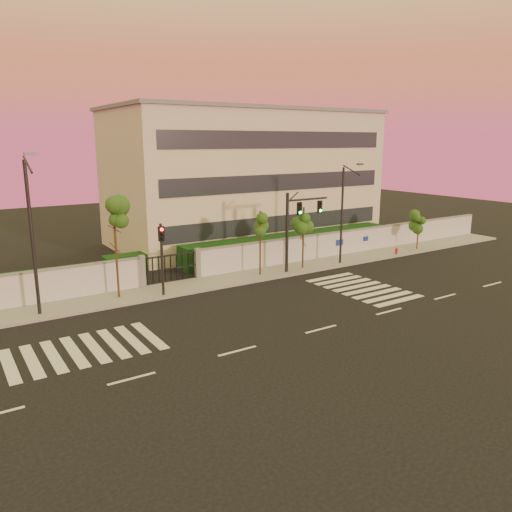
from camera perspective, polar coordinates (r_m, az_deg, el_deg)
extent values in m
plane|color=black|center=(26.01, 7.44, -8.30)|extent=(120.00, 120.00, 0.00)
cube|color=gray|center=(34.20, -4.02, -2.85)|extent=(60.00, 3.00, 0.15)
cube|color=silver|center=(43.75, 11.79, 1.66)|extent=(31.00, 0.30, 2.00)
cube|color=slate|center=(43.55, 11.86, 3.03)|extent=(31.00, 0.36, 0.12)
cube|color=slate|center=(33.26, -12.87, -1.78)|extent=(0.35, 0.35, 2.20)
cube|color=slate|center=(34.78, -6.69, -0.89)|extent=(0.35, 0.35, 2.20)
cube|color=#103512|center=(42.06, 4.04, 1.31)|extent=(20.00, 2.00, 1.80)
cube|color=#103512|center=(38.61, -12.65, -0.49)|extent=(6.00, 1.50, 1.20)
cube|color=beige|center=(47.50, -1.38, 8.90)|extent=(24.00, 12.00, 12.00)
cube|color=#262D38|center=(42.94, 2.88, 3.74)|extent=(22.00, 0.08, 1.40)
cube|color=#262D38|center=(42.51, 2.94, 8.40)|extent=(22.00, 0.08, 1.40)
cube|color=#262D38|center=(42.38, 2.99, 13.13)|extent=(22.00, 0.08, 1.40)
cube|color=slate|center=(47.46, -1.42, 16.27)|extent=(24.40, 12.40, 0.30)
cube|color=silver|center=(24.28, -26.37, -11.19)|extent=(0.50, 4.00, 0.02)
cube|color=silver|center=(24.37, -24.24, -10.88)|extent=(0.50, 4.00, 0.02)
cube|color=silver|center=(24.49, -22.14, -10.56)|extent=(0.50, 4.00, 0.02)
cube|color=silver|center=(24.64, -20.06, -10.23)|extent=(0.50, 4.00, 0.02)
cube|color=silver|center=(24.82, -18.01, -9.90)|extent=(0.50, 4.00, 0.02)
cube|color=silver|center=(25.04, -16.01, -9.56)|extent=(0.50, 4.00, 0.02)
cube|color=silver|center=(25.28, -14.04, -9.21)|extent=(0.50, 4.00, 0.02)
cube|color=silver|center=(25.56, -12.12, -8.86)|extent=(0.50, 4.00, 0.02)
cube|color=silver|center=(31.40, 16.06, -4.92)|extent=(4.00, 0.50, 0.02)
cube|color=silver|center=(31.96, 14.85, -4.53)|extent=(4.00, 0.50, 0.02)
cube|color=silver|center=(32.53, 13.68, -4.15)|extent=(4.00, 0.50, 0.02)
cube|color=silver|center=(33.12, 12.55, -3.78)|extent=(4.00, 0.50, 0.02)
cube|color=silver|center=(33.73, 11.46, -3.43)|extent=(4.00, 0.50, 0.02)
cube|color=silver|center=(34.35, 10.41, -3.08)|extent=(4.00, 0.50, 0.02)
cube|color=silver|center=(34.98, 9.40, -2.75)|extent=(4.00, 0.50, 0.02)
cube|color=silver|center=(35.62, 8.43, -2.42)|extent=(4.00, 0.50, 0.02)
cube|color=silver|center=(21.41, -14.02, -13.44)|extent=(2.00, 0.15, 0.01)
cube|color=silver|center=(23.29, -2.14, -10.79)|extent=(2.00, 0.15, 0.01)
cube|color=silver|center=(26.01, 7.45, -8.28)|extent=(2.00, 0.15, 0.01)
cube|color=silver|center=(29.33, 14.95, -6.13)|extent=(2.00, 0.15, 0.01)
cube|color=silver|center=(33.08, 20.80, -4.36)|extent=(2.00, 0.15, 0.01)
cube|color=silver|center=(37.13, 25.40, -2.94)|extent=(2.00, 0.15, 0.01)
cylinder|color=#382314|center=(30.76, -15.71, 0.78)|extent=(0.13, 0.13, 6.29)
sphere|color=#254E16|center=(30.43, -15.93, 4.25)|extent=(1.23, 1.23, 1.23)
sphere|color=#254E16|center=(30.91, -15.26, 2.65)|extent=(0.94, 0.94, 0.94)
sphere|color=#254E16|center=(30.28, -16.37, 2.97)|extent=(0.89, 0.89, 0.89)
cylinder|color=#382314|center=(34.92, 0.48, 1.37)|extent=(0.12, 0.12, 4.71)
sphere|color=#254E16|center=(34.66, 0.49, 3.66)|extent=(1.14, 1.14, 1.14)
sphere|color=#254E16|center=(35.15, 0.79, 2.62)|extent=(0.87, 0.87, 0.87)
sphere|color=#254E16|center=(34.44, 0.20, 2.80)|extent=(0.83, 0.83, 0.83)
cylinder|color=#382314|center=(37.05, 5.42, 1.98)|extent=(0.13, 0.13, 4.70)
sphere|color=#254E16|center=(36.81, 5.46, 4.13)|extent=(1.18, 1.18, 1.18)
sphere|color=#254E16|center=(37.32, 5.69, 3.15)|extent=(0.90, 0.90, 0.90)
sphere|color=#254E16|center=(36.56, 5.21, 3.33)|extent=(0.86, 0.86, 0.86)
cylinder|color=#382314|center=(45.87, 18.03, 2.74)|extent=(0.11, 0.11, 3.47)
sphere|color=#254E16|center=(45.71, 18.13, 4.03)|extent=(1.00, 1.00, 1.00)
sphere|color=#254E16|center=(46.14, 18.16, 3.45)|extent=(0.76, 0.76, 0.76)
sphere|color=#254E16|center=(45.47, 18.01, 3.55)|extent=(0.72, 0.72, 0.72)
cylinder|color=black|center=(35.67, 3.56, 2.54)|extent=(0.23, 0.23, 5.87)
cylinder|color=black|center=(36.41, 5.90, 6.47)|extent=(3.60, 0.16, 0.15)
cube|color=black|center=(35.98, 4.99, 5.43)|extent=(0.33, 0.17, 0.85)
sphere|color=#0CF259|center=(35.93, 5.09, 4.99)|extent=(0.19, 0.19, 0.19)
cube|color=black|center=(37.17, 7.30, 5.61)|extent=(0.33, 0.17, 0.85)
sphere|color=#0CF259|center=(37.12, 7.40, 5.19)|extent=(0.19, 0.19, 0.19)
cylinder|color=black|center=(30.81, -10.68, -0.56)|extent=(0.16, 0.16, 4.59)
cube|color=black|center=(30.42, -10.78, 2.51)|extent=(0.36, 0.18, 0.92)
sphere|color=red|center=(30.27, -10.72, 3.01)|extent=(0.20, 0.20, 0.20)
cylinder|color=black|center=(29.04, -24.19, 1.61)|extent=(0.19, 0.19, 8.48)
cylinder|color=black|center=(27.66, -24.64, 9.49)|extent=(0.11, 2.03, 0.82)
cube|color=#3F3F44|center=(26.70, -24.43, 10.57)|extent=(0.53, 0.26, 0.16)
cylinder|color=black|center=(38.71, 9.77, 4.42)|extent=(0.17, 0.17, 7.50)
cylinder|color=black|center=(37.74, 10.86, 9.61)|extent=(0.09, 1.79, 0.73)
cube|color=#3F3F44|center=(37.11, 11.81, 10.24)|extent=(0.47, 0.23, 0.14)
cylinder|color=red|center=(43.44, 15.73, 0.32)|extent=(0.20, 0.20, 0.45)
cylinder|color=red|center=(43.39, 15.75, 0.66)|extent=(0.25, 0.25, 0.09)
sphere|color=red|center=(43.37, 15.76, 0.79)|extent=(0.16, 0.16, 0.16)
cylinder|color=red|center=(43.42, 15.73, 0.43)|extent=(0.26, 0.11, 0.09)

